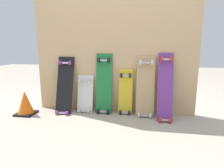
% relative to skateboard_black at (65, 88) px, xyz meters
% --- Properties ---
extents(ground_plane, '(12.00, 12.00, 0.00)m').
position_rel_skateboard_black_xyz_m(ground_plane, '(0.67, 0.08, -0.35)').
color(ground_plane, '#A89E8E').
extents(plywood_wall_panel, '(2.22, 0.04, 1.76)m').
position_rel_skateboard_black_xyz_m(plywood_wall_panel, '(0.67, 0.15, 0.53)').
color(plywood_wall_panel, tan).
rests_on(plywood_wall_panel, ground).
extents(skateboard_black, '(0.23, 0.29, 0.84)m').
position_rel_skateboard_black_xyz_m(skateboard_black, '(0.00, 0.00, 0.00)').
color(skateboard_black, black).
rests_on(skateboard_black, ground).
extents(skateboard_white, '(0.22, 0.17, 0.59)m').
position_rel_skateboard_black_xyz_m(skateboard_white, '(0.28, 0.06, -0.13)').
color(skateboard_white, silver).
rests_on(skateboard_white, ground).
extents(skateboard_green, '(0.22, 0.17, 0.88)m').
position_rel_skateboard_black_xyz_m(skateboard_green, '(0.55, 0.07, 0.03)').
color(skateboard_green, '#1E7238').
rests_on(skateboard_green, ground).
extents(skateboard_yellow, '(0.19, 0.14, 0.69)m').
position_rel_skateboard_black_xyz_m(skateboard_yellow, '(0.84, 0.08, -0.07)').
color(skateboard_yellow, gold).
rests_on(skateboard_yellow, ground).
extents(skateboard_natural, '(0.24, 0.23, 0.86)m').
position_rel_skateboard_black_xyz_m(skateboard_natural, '(1.11, 0.04, 0.02)').
color(skateboard_natural, tan).
rests_on(skateboard_natural, ground).
extents(skateboard_purple, '(0.19, 0.34, 0.90)m').
position_rel_skateboard_black_xyz_m(skateboard_purple, '(1.36, -0.03, 0.04)').
color(skateboard_purple, '#6B338C').
rests_on(skateboard_purple, ground).
extents(traffic_cone, '(0.24, 0.24, 0.33)m').
position_rel_skateboard_black_xyz_m(traffic_cone, '(-0.50, -0.18, -0.19)').
color(traffic_cone, black).
rests_on(traffic_cone, ground).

